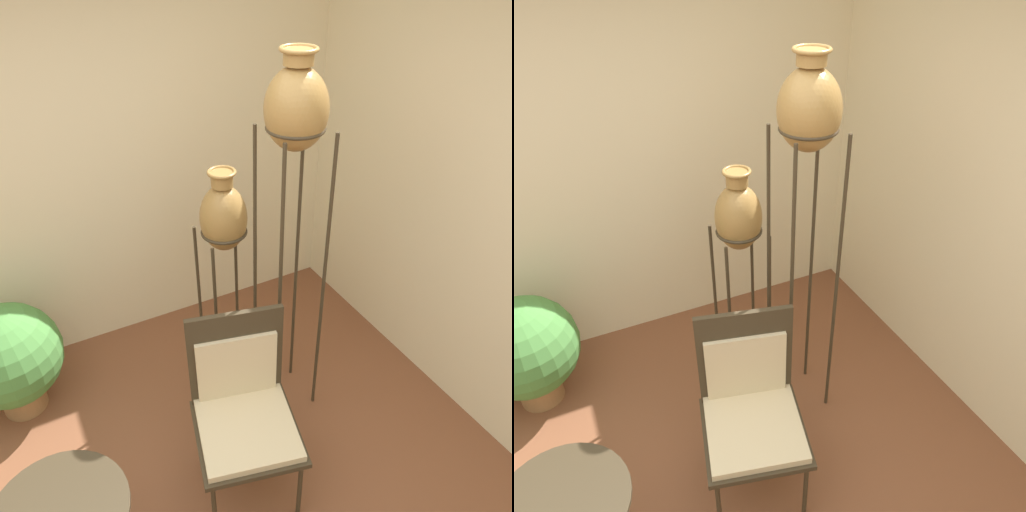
% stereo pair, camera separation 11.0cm
% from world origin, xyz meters
% --- Properties ---
extents(wall_back, '(7.99, 0.06, 2.70)m').
position_xyz_m(wall_back, '(0.00, 2.03, 1.35)').
color(wall_back, beige).
rests_on(wall_back, ground_plane).
extents(vase_stand_tall, '(0.30, 0.30, 2.20)m').
position_xyz_m(vase_stand_tall, '(1.03, 0.84, 1.86)').
color(vase_stand_tall, '#382D1E').
rests_on(vase_stand_tall, ground_plane).
extents(vase_stand_medium, '(0.29, 0.29, 1.53)m').
position_xyz_m(vase_stand_medium, '(0.80, 1.19, 1.21)').
color(vase_stand_medium, '#382D1E').
rests_on(vase_stand_medium, ground_plane).
extents(chair, '(0.63, 0.63, 1.07)m').
position_xyz_m(chair, '(0.54, 0.46, 0.59)').
color(chair, '#382D1E').
rests_on(chair, ground_plane).
extents(potted_plant, '(0.64, 0.64, 0.78)m').
position_xyz_m(potted_plant, '(-0.51, 1.55, 0.44)').
color(potted_plant, olive).
rests_on(potted_plant, ground_plane).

